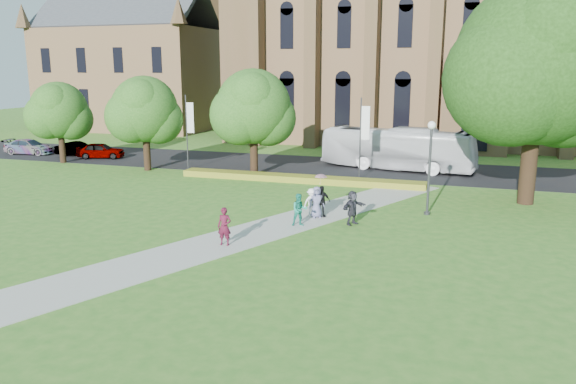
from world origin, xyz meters
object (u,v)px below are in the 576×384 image
(streetlamp, at_px, (430,157))
(car_2, at_px, (29,147))
(car_1, at_px, (78,149))
(pedestrian_0, at_px, (224,226))
(large_tree, at_px, (538,63))
(car_0, at_px, (101,150))
(tour_coach, at_px, (397,149))

(streetlamp, bearing_deg, car_2, 162.94)
(streetlamp, relative_size, car_1, 1.29)
(streetlamp, xyz_separation_m, pedestrian_0, (-8.51, -8.71, -2.37))
(large_tree, bearing_deg, car_0, 168.77)
(tour_coach, height_order, pedestrian_0, tour_coach)
(large_tree, relative_size, car_2, 2.75)
(car_0, xyz_separation_m, car_2, (-8.07, 0.11, -0.01))
(streetlamp, bearing_deg, tour_coach, 103.86)
(car_1, bearing_deg, streetlamp, -113.53)
(large_tree, bearing_deg, tour_coach, 133.89)
(streetlamp, xyz_separation_m, car_0, (-29.82, 11.51, -2.57))
(pedestrian_0, bearing_deg, large_tree, 38.88)
(car_2, height_order, pedestrian_0, pedestrian_0)
(car_0, height_order, pedestrian_0, pedestrian_0)
(streetlamp, distance_m, pedestrian_0, 12.40)
(large_tree, height_order, car_2, large_tree)
(streetlamp, bearing_deg, car_0, 158.89)
(car_0, xyz_separation_m, car_1, (-2.72, 0.28, -0.04))
(streetlamp, bearing_deg, car_1, 160.07)
(streetlamp, height_order, car_0, streetlamp)
(large_tree, xyz_separation_m, car_2, (-43.39, 7.13, -7.65))
(car_1, bearing_deg, car_2, 88.18)
(tour_coach, distance_m, car_0, 26.54)
(large_tree, distance_m, pedestrian_0, 20.64)
(streetlamp, relative_size, car_2, 1.09)
(tour_coach, height_order, car_2, tour_coach)
(tour_coach, distance_m, pedestrian_0, 23.04)
(tour_coach, bearing_deg, streetlamp, -155.52)
(car_0, bearing_deg, car_2, 71.41)
(car_2, bearing_deg, tour_coach, -92.02)
(car_0, distance_m, pedestrian_0, 29.38)
(large_tree, relative_size, car_1, 3.25)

